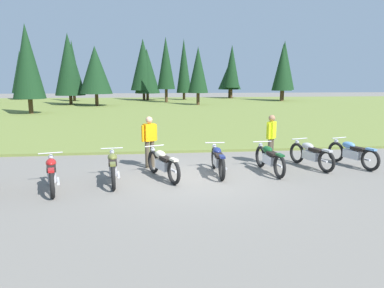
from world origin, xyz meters
name	(u,v)px	position (x,y,z in m)	size (l,w,h in m)	color
ground_plane	(194,178)	(0.00, 0.00, 0.00)	(140.00, 140.00, 0.00)	slate
grass_moorland	(164,108)	(0.00, 25.63, 0.05)	(80.00, 44.00, 0.10)	olive
forest_treeline	(134,68)	(-3.39, 35.85, 4.37)	(40.81, 26.90, 8.59)	#47331E
motorcycle_red	(52,173)	(-3.79, -0.69, 0.44)	(0.79, 2.05, 0.88)	black
motorcycle_olive	(113,167)	(-2.29, -0.20, 0.44)	(0.63, 2.10, 0.88)	black
motorcycle_cream	(163,163)	(-0.91, 0.09, 0.44)	(0.99, 1.97, 0.88)	black
motorcycle_navy	(218,160)	(0.76, 0.38, 0.44)	(0.62, 2.10, 0.88)	black
motorcycle_british_green	(269,158)	(2.38, 0.41, 0.44)	(0.62, 2.10, 0.88)	black
motorcycle_silver	(311,154)	(3.91, 0.86, 0.44)	(0.80, 2.05, 0.88)	black
motorcycle_sky_blue	(352,153)	(5.36, 0.89, 0.44)	(0.84, 2.03, 0.88)	black
rider_in_hivis_vest	(149,139)	(-1.29, 1.41, 0.95)	(0.50, 0.36, 1.67)	#4C4233
rider_near_row_end	(271,136)	(2.78, 1.49, 0.95)	(0.39, 0.46, 1.67)	#4C4233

